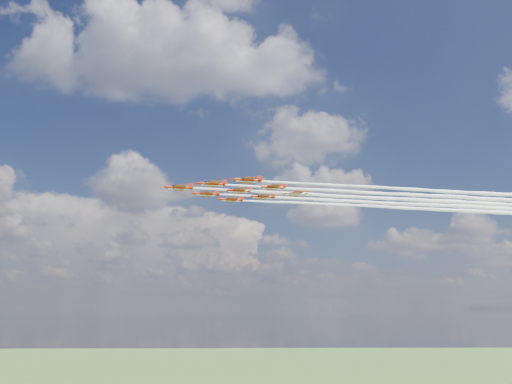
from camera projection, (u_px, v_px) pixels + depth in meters
jet_lead at (362, 197)px, 175.94m from camera, size 132.45×29.93×2.53m
jet_row2_port at (397, 194)px, 171.19m from camera, size 132.45×29.93×2.53m
jet_row2_starb at (378, 202)px, 184.89m from camera, size 132.45×29.93×2.53m
jet_row3_port at (435, 191)px, 166.43m from camera, size 132.45×29.93×2.53m
jet_row3_centre at (412, 200)px, 180.13m from camera, size 132.45×29.93×2.53m
jet_row3_starb at (393, 207)px, 193.83m from camera, size 132.45×29.93×2.53m
jet_row4_port at (448, 197)px, 175.37m from camera, size 132.45×29.93×2.53m
jet_row4_starb at (426, 205)px, 189.07m from camera, size 132.45×29.93×2.53m
jet_tail at (461, 202)px, 184.32m from camera, size 132.45×29.93×2.53m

